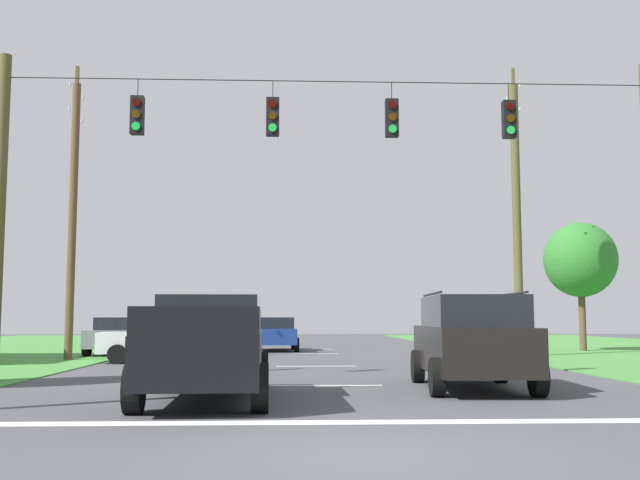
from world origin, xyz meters
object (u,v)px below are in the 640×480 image
at_px(distant_car_oncoming, 121,335).
at_px(utility_pole_near_left, 73,212).
at_px(distant_car_far_parked, 275,333).
at_px(utility_pole_mid_right, 517,213).
at_px(overhead_signal_span, 331,198).
at_px(distant_car_crossing_white, 164,339).
at_px(tree_roadside_left, 580,260).
at_px(pickup_truck, 207,348).
at_px(suv_black, 472,339).

relative_size(distant_car_oncoming, utility_pole_near_left, 0.41).
xyz_separation_m(distant_car_far_parked, utility_pole_mid_right, (9.57, -5.78, 4.83)).
bearing_deg(overhead_signal_span, utility_pole_mid_right, 53.89).
distance_m(overhead_signal_span, distant_car_far_parked, 17.16).
height_order(utility_pole_mid_right, utility_pole_near_left, utility_pole_mid_right).
height_order(distant_car_crossing_white, tree_roadside_left, tree_roadside_left).
xyz_separation_m(pickup_truck, utility_pole_mid_right, (10.49, 14.99, 4.65)).
height_order(suv_black, tree_roadside_left, tree_roadside_left).
xyz_separation_m(distant_car_crossing_white, utility_pole_near_left, (-3.54, 1.10, 4.54)).
bearing_deg(utility_pole_near_left, suv_black, -43.71).
bearing_deg(distant_car_crossing_white, tree_roadside_left, 22.98).
relative_size(overhead_signal_span, distant_car_oncoming, 3.69).
bearing_deg(pickup_truck, distant_car_crossing_white, 102.84).
xyz_separation_m(distant_car_crossing_white, distant_car_far_parked, (3.67, 8.67, 0.00)).
xyz_separation_m(suv_black, distant_car_oncoming, (-10.74, 15.07, -0.27)).
xyz_separation_m(pickup_truck, distant_car_oncoming, (-5.29, 17.05, -0.18)).
distance_m(utility_pole_mid_right, utility_pole_near_left, 16.88).
xyz_separation_m(distant_car_far_parked, utility_pole_near_left, (-7.21, -7.57, 4.54)).
relative_size(overhead_signal_span, pickup_truck, 2.99).
relative_size(pickup_truck, distant_car_far_parked, 1.25).
bearing_deg(utility_pole_mid_right, suv_black, -111.19).
bearing_deg(utility_pole_mid_right, distant_car_crossing_white, -167.69).
bearing_deg(distant_car_far_parked, utility_pole_mid_right, -31.11).
bearing_deg(distant_car_far_parked, overhead_signal_span, -84.49).
relative_size(distant_car_far_parked, utility_pole_near_left, 0.41).
bearing_deg(utility_pole_near_left, distant_car_far_parked, 46.38).
bearing_deg(utility_pole_near_left, distant_car_crossing_white, -17.32).
bearing_deg(overhead_signal_span, distant_car_oncoming, 121.08).
bearing_deg(suv_black, pickup_truck, -160.04).
bearing_deg(pickup_truck, distant_car_far_parked, 87.47).
bearing_deg(utility_pole_mid_right, distant_car_oncoming, 172.57).
xyz_separation_m(distant_car_crossing_white, tree_roadside_left, (17.51, 7.42, 3.31)).
relative_size(suv_black, utility_pole_mid_right, 0.43).
height_order(suv_black, utility_pole_mid_right, utility_pole_mid_right).
bearing_deg(utility_pole_near_left, overhead_signal_span, -45.97).
bearing_deg(pickup_truck, distant_car_oncoming, 107.25).
bearing_deg(utility_pole_near_left, pickup_truck, -64.51).
bearing_deg(distant_car_oncoming, pickup_truck, -72.75).
bearing_deg(distant_car_far_parked, utility_pole_near_left, -133.62).
distance_m(overhead_signal_span, utility_pole_near_left, 12.72).
height_order(suv_black, utility_pole_near_left, utility_pole_near_left).
height_order(pickup_truck, tree_roadside_left, tree_roadside_left).
height_order(overhead_signal_span, tree_roadside_left, overhead_signal_span).
height_order(distant_car_crossing_white, distant_car_far_parked, same).
height_order(overhead_signal_span, pickup_truck, overhead_signal_span).
bearing_deg(utility_pole_near_left, utility_pole_mid_right, 6.08).
height_order(overhead_signal_span, utility_pole_near_left, utility_pole_near_left).
relative_size(utility_pole_mid_right, utility_pole_near_left, 1.07).
height_order(distant_car_oncoming, tree_roadside_left, tree_roadside_left).
relative_size(suv_black, distant_car_crossing_white, 1.11).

